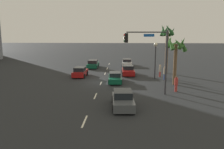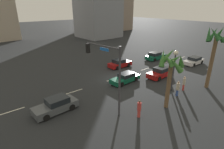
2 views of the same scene
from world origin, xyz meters
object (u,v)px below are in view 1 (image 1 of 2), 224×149
Objects in this scene: car_2 at (115,78)px; palm_tree_0 at (167,38)px; car_4 at (128,71)px; pedestrian_0 at (165,73)px; palm_tree_1 at (176,48)px; streetlamp at (155,53)px; car_0 at (123,100)px; car_3 at (127,63)px; pedestrian_2 at (176,83)px; traffic_signal at (153,52)px; car_5 at (80,72)px; pedestrian_1 at (160,70)px.

palm_tree_0 is (-7.05, 7.95, 5.09)m from car_2.
car_2 is 5.63m from car_4.
pedestrian_0 is 0.30× the size of palm_tree_1.
car_2 is 6.91m from streetlamp.
car_2 is 0.73× the size of palm_tree_1.
palm_tree_1 reaches higher than car_2.
car_3 is at bearing 178.21° from car_0.
car_3 is 13.51m from streetlamp.
pedestrian_2 reaches higher than car_2.
traffic_signal is (11.53, 2.26, 3.89)m from car_4.
car_4 is 2.41× the size of pedestrian_2.
pedestrian_2 reaches higher than car_5.
pedestrian_2 is (7.39, 1.37, -2.75)m from streetlamp.
pedestrian_2 is at bearing 14.35° from car_3.
palm_tree_1 is at bearing 170.36° from pedestrian_2.
pedestrian_2 is (6.66, 0.11, -0.04)m from pedestrian_0.
car_4 is (9.94, 0.00, 0.05)m from car_3.
car_5 is at bearing -31.75° from car_3.
car_0 is at bearing 5.73° from car_2.
palm_tree_1 is (1.23, 7.57, 3.97)m from car_2.
palm_tree_1 is (5.10, 1.05, 3.58)m from pedestrian_1.
pedestrian_2 is (4.75, 6.97, 0.33)m from car_2.
car_4 is at bearing -153.06° from pedestrian_2.
pedestrian_0 reaches higher than car_3.
palm_tree_0 reaches higher than palm_tree_1.
palm_tree_1 is at bearing 69.27° from car_5.
palm_tree_1 is at bearing 12.64° from pedestrian_0.
car_4 is at bearing 177.08° from car_0.
palm_tree_0 is 8.36m from palm_tree_1.
palm_tree_1 is (6.54, 5.71, 3.91)m from car_4.
palm_tree_1 reaches higher than streetlamp.
car_4 is at bearing -168.91° from traffic_signal.
streetlamp is (-13.13, 4.55, 3.01)m from car_0.
pedestrian_2 is at bearing 10.51° from streetlamp.
streetlamp reaches higher than pedestrian_1.
car_2 is 2.46× the size of pedestrian_0.
pedestrian_2 is 0.23× the size of palm_tree_0.
car_2 is 8.44m from pedestrian_2.
palm_tree_0 reaches higher than pedestrian_0.
car_5 is at bearing -88.95° from pedestrian_1.
palm_tree_1 is (-9.26, 6.52, 3.90)m from car_0.
car_2 is 2.46× the size of pedestrian_1.
car_0 is 1.00× the size of car_3.
streetlamp is at bearing 16.54° from car_3.
traffic_signal is (6.22, 4.12, 3.96)m from car_2.
streetlamp is at bearing -169.49° from pedestrian_2.
pedestrian_0 reaches higher than car_4.
pedestrian_2 is at bearing -4.72° from palm_tree_0.
car_0 is at bearing -19.11° from streetlamp.
streetlamp reaches higher than car_0.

